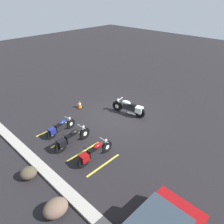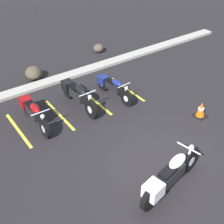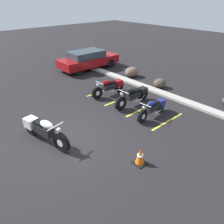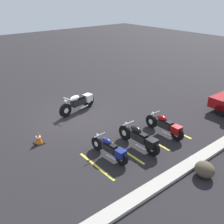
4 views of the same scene
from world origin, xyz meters
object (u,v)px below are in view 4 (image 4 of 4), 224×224
Objects in this scene: parked_bike_0 at (166,126)px; traffic_cone at (38,138)px; parked_bike_2 at (111,149)px; landscape_rock_0 at (205,169)px; motorcycle_white_featured at (79,102)px; parked_bike_1 at (140,138)px.

traffic_cone is at bearing 59.09° from parked_bike_0.
parked_bike_2 is (3.06, -0.14, -0.04)m from parked_bike_0.
landscape_rock_0 is (-1.86, 2.92, -0.14)m from parked_bike_2.
motorcycle_white_featured reaches higher than landscape_rock_0.
motorcycle_white_featured is 4.30× the size of traffic_cone.
landscape_rock_0 is at bearing 81.64° from motorcycle_white_featured.
parked_bike_2 is 3.55× the size of traffic_cone.
motorcycle_white_featured reaches higher than parked_bike_0.
parked_bike_0 is 1.09× the size of parked_bike_2.
motorcycle_white_featured is 3.27× the size of landscape_rock_0.
traffic_cone reaches higher than landscape_rock_0.
traffic_cone is (3.07, -2.99, -0.21)m from parked_bike_1.
motorcycle_white_featured is 7.43m from landscape_rock_0.
parked_bike_2 is at bearing -57.58° from landscape_rock_0.
parked_bike_0 reaches higher than landscape_rock_0.
parked_bike_1 is at bearing -103.62° from parked_bike_2.
traffic_cone is at bearing 17.22° from motorcycle_white_featured.
parked_bike_0 is at bearing -88.17° from parked_bike_1.
parked_bike_2 reaches higher than landscape_rock_0.
traffic_cone is at bearing 27.05° from parked_bike_2.
parked_bike_0 is 1.69m from parked_bike_1.
parked_bike_1 is at bearing 93.27° from parked_bike_0.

